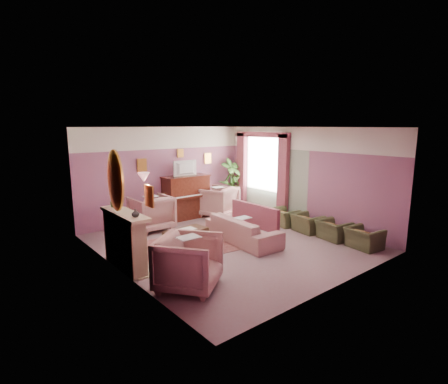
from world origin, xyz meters
TOP-DOWN VIEW (x-y plane):
  - floor at (0.00, 0.00)m, footprint 5.50×6.00m
  - ceiling at (0.00, 0.00)m, footprint 5.50×6.00m
  - wall_back at (0.00, 3.00)m, footprint 5.50×0.02m
  - wall_front at (0.00, -3.00)m, footprint 5.50×0.02m
  - wall_left at (-2.75, 0.00)m, footprint 0.02×6.00m
  - wall_right at (2.75, 0.00)m, footprint 0.02×6.00m
  - picture_rail_band at (0.00, 2.99)m, footprint 5.50×0.01m
  - stripe_panel at (2.73, 1.30)m, footprint 0.01×3.00m
  - fireplace_surround at (-2.59, 0.20)m, footprint 0.30×1.40m
  - fireplace_inset at (-2.49, 0.20)m, footprint 0.18×0.72m
  - fire_ember at (-2.45, 0.20)m, footprint 0.06×0.54m
  - mantel_shelf at (-2.56, 0.20)m, footprint 0.40×1.55m
  - hearth at (-2.39, 0.20)m, footprint 0.55×1.50m
  - mirror_frame at (-2.70, 0.20)m, footprint 0.04×0.72m
  - mirror_glass at (-2.67, 0.20)m, footprint 0.01×0.60m
  - sconce_shade at (-2.62, -0.85)m, footprint 0.20×0.20m
  - piano at (0.50, 2.68)m, footprint 1.40×0.60m
  - piano_keyshelf at (0.50, 2.33)m, footprint 1.30×0.12m
  - piano_keys at (0.50, 2.33)m, footprint 1.20×0.08m
  - piano_top at (0.50, 2.68)m, footprint 1.45×0.65m
  - television at (0.50, 2.63)m, footprint 0.80×0.12m
  - print_back_left at (-0.80, 2.96)m, footprint 0.30×0.03m
  - print_back_right at (1.55, 2.96)m, footprint 0.26×0.03m
  - print_back_mid at (0.50, 2.96)m, footprint 0.22×0.03m
  - print_left_wall at (-2.71, -1.20)m, footprint 0.03×0.28m
  - window_blind at (2.70, 1.55)m, footprint 0.03×1.40m
  - curtain_left at (2.62, 0.63)m, footprint 0.16×0.34m
  - curtain_right at (2.62, 2.47)m, footprint 0.16×0.34m
  - pelmet at (2.62, 1.55)m, footprint 0.16×2.20m
  - mantel_plant at (-2.55, 0.75)m, footprint 0.16×0.16m
  - mantel_vase at (-2.55, -0.30)m, footprint 0.16×0.16m
  - area_rug at (-0.95, 0.49)m, footprint 2.70×2.09m
  - coffee_table at (-1.01, 0.39)m, footprint 1.04×0.59m
  - table_paper at (-0.96, 0.39)m, footprint 0.35×0.28m
  - sofa at (0.33, -0.11)m, footprint 0.71×2.13m
  - sofa_throw at (0.73, -0.11)m, footprint 0.11×1.62m
  - floral_armchair_left at (-0.94, 2.23)m, footprint 1.01×1.01m
  - floral_armchair_right at (1.36, 2.20)m, footprint 1.01×1.01m
  - floral_armchair_front at (-2.09, -1.38)m, footprint 1.01×1.01m
  - olive_chair_a at (2.22, -2.26)m, footprint 0.53×0.75m
  - olive_chair_b at (2.22, -1.44)m, footprint 0.53×0.75m
  - olive_chair_c at (2.22, -0.62)m, footprint 0.53×0.75m
  - olive_chair_d at (2.22, 0.20)m, footprint 0.53×0.75m
  - side_table at (2.38, 2.64)m, footprint 0.52×0.52m
  - side_plant_big at (2.38, 2.64)m, footprint 0.30×0.30m
  - side_plant_small at (2.50, 2.54)m, footprint 0.16×0.16m
  - palm_pot at (2.25, 2.59)m, footprint 0.34×0.34m
  - palm_plant at (2.25, 2.59)m, footprint 0.76×0.76m

SIDE VIEW (x-z plane):
  - floor at x=0.00m, z-range -0.01..0.01m
  - area_rug at x=-0.95m, z-range 0.00..0.01m
  - hearth at x=-2.39m, z-range 0.00..0.02m
  - palm_pot at x=2.25m, z-range 0.00..0.34m
  - fire_ember at x=-2.45m, z-range 0.17..0.27m
  - coffee_table at x=-1.01m, z-range 0.00..0.45m
  - olive_chair_a at x=2.22m, z-range 0.00..0.65m
  - olive_chair_b at x=2.22m, z-range 0.00..0.65m
  - olive_chair_c at x=2.22m, z-range 0.00..0.65m
  - olive_chair_d at x=2.22m, z-range 0.00..0.65m
  - side_table at x=2.38m, z-range 0.00..0.70m
  - fireplace_inset at x=-2.49m, z-range 0.06..0.74m
  - sofa at x=0.33m, z-range 0.00..0.86m
  - table_paper at x=-0.96m, z-range 0.45..0.46m
  - floral_armchair_left at x=-0.94m, z-range 0.00..1.06m
  - floral_armchair_right at x=1.36m, z-range 0.00..1.06m
  - floral_armchair_front at x=-2.09m, z-range 0.00..1.06m
  - fireplace_surround at x=-2.59m, z-range 0.00..1.10m
  - sofa_throw at x=0.73m, z-range 0.30..0.90m
  - piano at x=0.50m, z-range 0.00..1.30m
  - piano_keyshelf at x=0.50m, z-range 0.69..0.75m
  - piano_keys at x=0.50m, z-range 0.75..0.77m
  - side_plant_small at x=2.50m, z-range 0.70..0.98m
  - side_plant_big at x=2.38m, z-range 0.70..1.04m
  - palm_plant at x=2.25m, z-range 0.34..1.78m
  - stripe_panel at x=2.73m, z-range 0.00..2.15m
  - mantel_shelf at x=-2.56m, z-range 1.09..1.16m
  - mantel_vase at x=-2.55m, z-range 1.15..1.31m
  - mantel_plant at x=-2.55m, z-range 1.15..1.43m
  - curtain_left at x=2.62m, z-range 0.00..2.60m
  - curtain_right at x=2.62m, z-range 0.00..2.60m
  - piano_top at x=0.50m, z-range 1.29..1.33m
  - wall_back at x=0.00m, z-range 0.00..2.80m
  - wall_front at x=0.00m, z-range 0.00..2.80m
  - wall_left at x=-2.75m, z-range 0.00..2.80m
  - wall_right at x=2.75m, z-range 0.00..2.80m
  - television at x=0.50m, z-range 1.36..1.84m
  - window_blind at x=2.70m, z-range 0.80..2.60m
  - print_back_left at x=-0.80m, z-range 1.53..1.91m
  - print_left_wall at x=-2.71m, z-range 1.54..1.90m
  - print_back_right at x=1.55m, z-range 1.61..1.95m
  - mirror_frame at x=-2.70m, z-range 1.20..2.40m
  - mirror_glass at x=-2.67m, z-range 1.27..2.33m
  - sconce_shade at x=-2.62m, z-range 1.90..2.06m
  - print_back_mid at x=0.50m, z-range 1.87..2.13m
  - picture_rail_band at x=0.00m, z-range 2.15..2.80m
  - pelmet at x=2.62m, z-range 2.48..2.64m
  - ceiling at x=0.00m, z-range 2.79..2.80m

